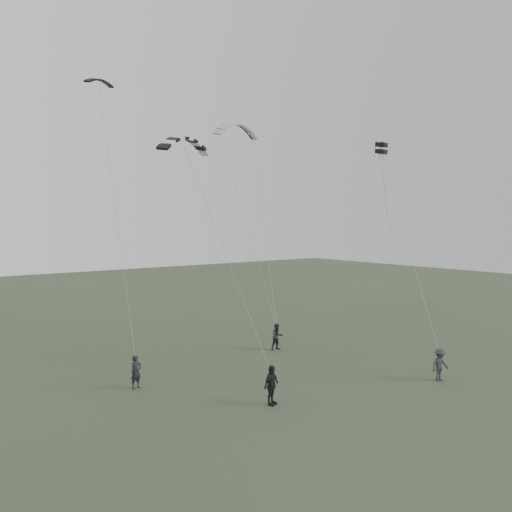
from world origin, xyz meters
TOP-DOWN VIEW (x-y plane):
  - ground at (0.00, 0.00)m, footprint 140.00×140.00m
  - flyer_left at (-5.57, 5.31)m, footprint 0.71×0.54m
  - flyer_right at (5.49, 6.90)m, footprint 0.98×0.82m
  - flyer_center at (-1.41, -0.91)m, footprint 1.22×0.81m
  - flyer_far at (8.34, -3.74)m, footprint 1.25×0.83m
  - kite_dark_small at (-5.53, 9.88)m, footprint 1.79×0.99m
  - kite_pale_large at (6.53, 13.15)m, footprint 4.00×1.47m
  - kite_striped at (-3.60, 3.40)m, footprint 3.12×1.52m
  - kite_box at (10.16, 2.00)m, footprint 0.77×0.83m

SIDE VIEW (x-z plane):
  - ground at x=0.00m, z-range 0.00..0.00m
  - flyer_left at x=-5.57m, z-range 0.00..1.76m
  - flyer_far at x=8.34m, z-range 0.00..1.80m
  - flyer_right at x=5.49m, z-range 0.00..1.82m
  - flyer_center at x=-1.41m, z-range 0.00..1.93m
  - kite_striped at x=-3.60m, z-range 12.38..13.68m
  - kite_box at x=10.16m, z-range 13.19..13.97m
  - kite_pale_large at x=6.53m, z-range 15.55..17.35m
  - kite_dark_small at x=-5.53m, z-range 16.69..17.34m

